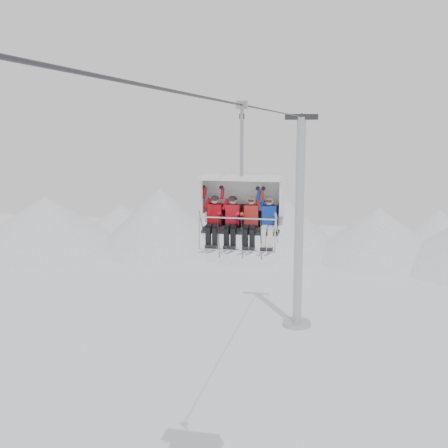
% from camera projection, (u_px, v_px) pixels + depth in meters
% --- Properties ---
extents(ridgeline, '(72.00, 21.00, 7.00)m').
position_uv_depth(ridgeline, '(299.00, 228.00, 55.47)').
color(ridgeline, silver).
rests_on(ridgeline, ground).
extents(lift_tower_right, '(2.00, 1.80, 13.48)m').
position_uv_depth(lift_tower_right, '(299.00, 238.00, 35.34)').
color(lift_tower_right, '#A4A7AB').
rests_on(lift_tower_right, ground).
extents(haul_cable, '(0.06, 50.00, 0.06)m').
position_uv_depth(haul_cable, '(224.00, 101.00, 12.88)').
color(haul_cable, '#2E2D33').
rests_on(haul_cable, lift_tower_left).
extents(chairlift_carrier, '(2.26, 1.17, 3.98)m').
position_uv_depth(chairlift_carrier, '(242.00, 202.00, 15.61)').
color(chairlift_carrier, black).
rests_on(chairlift_carrier, haul_cable).
extents(skier_far_left, '(0.39, 1.69, 1.56)m').
position_uv_depth(skier_far_left, '(214.00, 219.00, 15.55)').
color(skier_far_left, '#AD0910').
rests_on(skier_far_left, chairlift_carrier).
extents(skier_center_left, '(0.39, 1.69, 1.56)m').
position_uv_depth(skier_center_left, '(232.00, 220.00, 15.44)').
color(skier_center_left, red).
rests_on(skier_center_left, chairlift_carrier).
extents(skier_center_right, '(0.39, 1.69, 1.56)m').
position_uv_depth(skier_center_right, '(251.00, 221.00, 15.33)').
color(skier_center_right, '#B4251D').
rests_on(skier_center_right, chairlift_carrier).
extents(skier_far_right, '(0.39, 1.69, 1.56)m').
position_uv_depth(skier_far_right, '(269.00, 221.00, 15.23)').
color(skier_far_right, '#0E35A2').
rests_on(skier_far_right, chairlift_carrier).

